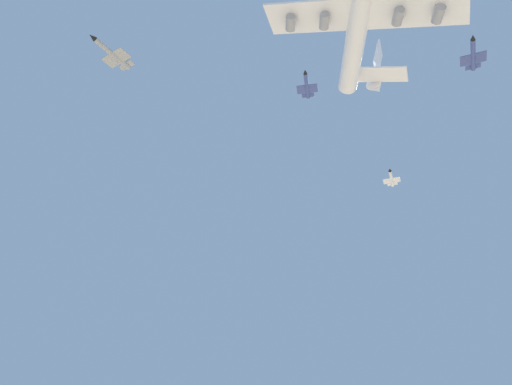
% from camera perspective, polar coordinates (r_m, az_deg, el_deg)
% --- Properties ---
extents(carrier_jet, '(66.74, 58.03, 23.70)m').
position_cam_1_polar(carrier_jet, '(165.65, 11.59, 19.17)').
color(carrier_jet, white).
extents(chase_jet_lead, '(14.14, 11.10, 4.00)m').
position_cam_1_polar(chase_jet_lead, '(182.60, 22.85, 13.85)').
color(chase_jet_lead, '#38478C').
extents(chase_jet_left_wing, '(12.84, 12.83, 4.00)m').
position_cam_1_polar(chase_jet_left_wing, '(203.91, 5.63, 11.67)').
color(chase_jet_left_wing, '#38478C').
extents(chase_jet_trailing, '(15.14, 9.04, 4.00)m').
position_cam_1_polar(chase_jet_trailing, '(159.38, -15.60, 14.54)').
color(chase_jet_trailing, '#999EA3').
extents(chase_jet_high_escort, '(13.93, 11.45, 4.00)m').
position_cam_1_polar(chase_jet_high_escort, '(254.87, 14.73, 1.53)').
color(chase_jet_high_escort, silver).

